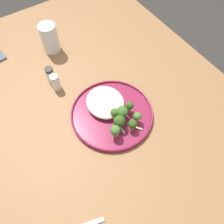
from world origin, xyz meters
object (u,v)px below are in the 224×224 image
at_px(seared_scallop_front_small, 103,99).
at_px(broccoli_floret_split_head, 119,121).
at_px(salt_shaker, 56,82).
at_px(seared_scallop_on_noodles, 100,109).
at_px(broccoli_floret_rear_charred, 114,113).
at_px(broccoli_floret_front_edge, 115,131).
at_px(broccoli_floret_small_sprig, 122,112).
at_px(seared_scallop_right_edge, 116,95).
at_px(seared_scallop_rear_pale, 108,110).
at_px(pepper_shaker, 50,75).
at_px(broccoli_floret_beside_noodles, 133,124).
at_px(broccoli_floret_tall_stalk, 137,117).
at_px(broccoli_floret_left_leaning, 130,106).
at_px(dinner_plate, 112,114).
at_px(water_glass, 50,40).

relative_size(seared_scallop_front_small, broccoli_floret_split_head, 0.57).
bearing_deg(salt_shaker, seared_scallop_on_noodles, -156.03).
bearing_deg(broccoli_floret_rear_charred, broccoli_floret_front_edge, 148.51).
height_order(broccoli_floret_small_sprig, broccoli_floret_rear_charred, broccoli_floret_small_sprig).
height_order(seared_scallop_right_edge, broccoli_floret_rear_charred, broccoli_floret_rear_charred).
height_order(seared_scallop_rear_pale, broccoli_floret_small_sprig, broccoli_floret_small_sprig).
relative_size(broccoli_floret_split_head, pepper_shaker, 0.85).
distance_m(broccoli_floret_split_head, broccoli_floret_small_sprig, 0.04).
relative_size(broccoli_floret_beside_noodles, broccoli_floret_rear_charred, 0.93).
bearing_deg(salt_shaker, broccoli_floret_tall_stalk, -150.81).
xyz_separation_m(seared_scallop_front_small, seared_scallop_rear_pale, (-0.05, 0.01, -0.00)).
distance_m(seared_scallop_rear_pale, broccoli_floret_rear_charred, 0.04).
distance_m(broccoli_floret_left_leaning, pepper_shaker, 0.33).
xyz_separation_m(seared_scallop_right_edge, salt_shaker, (0.16, 0.16, 0.01)).
xyz_separation_m(dinner_plate, broccoli_floret_tall_stalk, (-0.07, -0.05, 0.03)).
distance_m(broccoli_floret_small_sprig, broccoli_floret_left_leaning, 0.04).
height_order(dinner_plate, salt_shaker, salt_shaker).
height_order(seared_scallop_on_noodles, broccoli_floret_front_edge, broccoli_floret_front_edge).
distance_m(seared_scallop_on_noodles, broccoli_floret_left_leaning, 0.10).
bearing_deg(seared_scallop_front_small, dinner_plate, 177.00).
xyz_separation_m(broccoli_floret_split_head, broccoli_floret_beside_noodles, (-0.03, -0.03, -0.01)).
relative_size(seared_scallop_on_noodles, broccoli_floret_beside_noodles, 0.58).
bearing_deg(seared_scallop_rear_pale, broccoli_floret_left_leaning, -120.65).
xyz_separation_m(seared_scallop_rear_pale, broccoli_floret_split_head, (-0.07, -0.00, 0.03)).
bearing_deg(broccoli_floret_small_sprig, seared_scallop_right_edge, -20.89).
height_order(dinner_plate, seared_scallop_right_edge, seared_scallop_right_edge).
relative_size(seared_scallop_right_edge, broccoli_floret_split_head, 0.50).
bearing_deg(water_glass, broccoli_floret_rear_charred, -176.17).
height_order(seared_scallop_on_noodles, broccoli_floret_tall_stalk, broccoli_floret_tall_stalk).
distance_m(seared_scallop_rear_pale, broccoli_floret_beside_noodles, 0.11).
relative_size(seared_scallop_on_noodles, pepper_shaker, 0.42).
bearing_deg(seared_scallop_front_small, seared_scallop_right_edge, -102.84).
bearing_deg(seared_scallop_on_noodles, seared_scallop_front_small, -44.25).
bearing_deg(dinner_plate, broccoli_floret_front_edge, 153.59).
bearing_deg(seared_scallop_rear_pale, broccoli_floret_split_head, -178.98).
distance_m(broccoli_floret_small_sprig, broccoli_floret_beside_noodles, 0.05).
height_order(seared_scallop_front_small, pepper_shaker, pepper_shaker).
relative_size(seared_scallop_rear_pale, water_glass, 0.20).
height_order(seared_scallop_on_noodles, seared_scallop_rear_pale, same).
bearing_deg(dinner_plate, broccoli_floret_tall_stalk, -144.10).
bearing_deg(salt_shaker, broccoli_floret_rear_charred, -155.89).
relative_size(broccoli_floret_small_sprig, broccoli_floret_rear_charred, 1.13).
height_order(seared_scallop_right_edge, seared_scallop_rear_pale, seared_scallop_right_edge).
distance_m(broccoli_floret_front_edge, pepper_shaker, 0.35).
relative_size(seared_scallop_front_small, broccoli_floret_small_sprig, 0.56).
distance_m(broccoli_floret_split_head, broccoli_floret_beside_noodles, 0.04).
bearing_deg(dinner_plate, broccoli_floret_split_head, 171.66).
relative_size(seared_scallop_rear_pale, broccoli_floret_front_edge, 0.44).
height_order(dinner_plate, water_glass, water_glass).
xyz_separation_m(dinner_plate, broccoli_floret_front_edge, (-0.08, 0.04, 0.04)).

